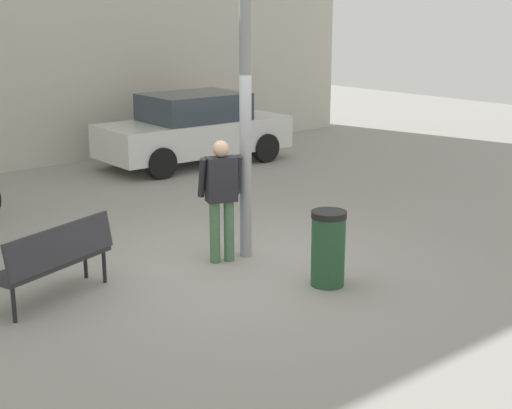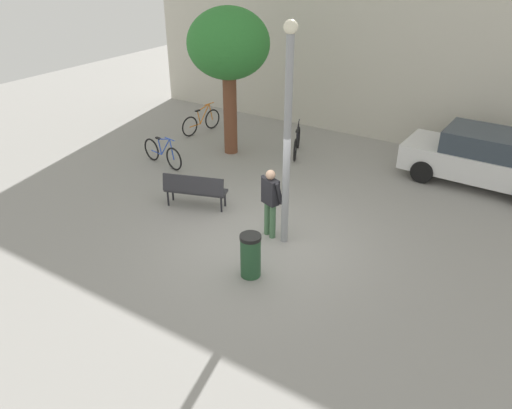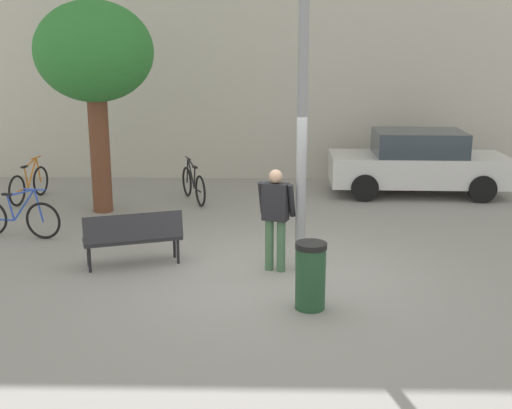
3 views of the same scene
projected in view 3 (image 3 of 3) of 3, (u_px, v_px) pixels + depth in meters
name	position (u px, v px, depth m)	size (l,w,h in m)	color
ground_plane	(276.00, 275.00, 10.38)	(36.00, 36.00, 0.00)	gray
lamppost	(302.00, 106.00, 9.90)	(0.28, 0.28, 4.83)	gray
person_by_lamppost	(276.00, 213.00, 10.34)	(0.63, 0.43, 1.67)	#47704C
park_bench	(133.00, 235.00, 10.63)	(1.67, 0.97, 0.92)	#2D2D33
plaza_tree	(94.00, 55.00, 13.47)	(2.46, 2.46, 4.47)	brown
bicycle_blue	(17.00, 218.00, 12.28)	(1.79, 0.38, 0.97)	black
bicycle_black	(193.00, 185.00, 15.13)	(0.75, 1.69, 0.97)	black
bicycle_orange	(29.00, 184.00, 15.18)	(0.32, 1.80, 0.97)	black
parked_car_white	(418.00, 163.00, 15.73)	(4.24, 1.91, 1.55)	silver
trash_bin	(310.00, 276.00, 8.95)	(0.44, 0.44, 0.95)	#234C2D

